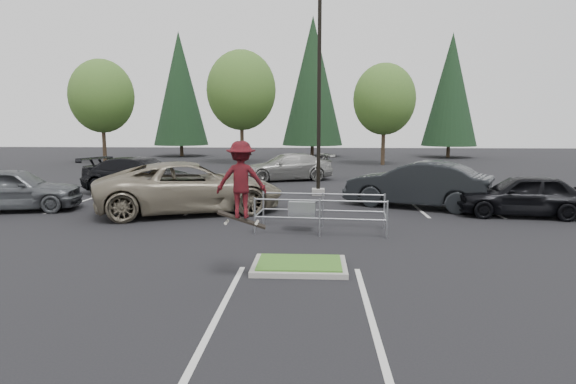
# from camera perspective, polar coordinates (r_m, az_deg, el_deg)

# --- Properties ---
(ground) EXTENTS (120.00, 120.00, 0.00)m
(ground) POSITION_cam_1_polar(r_m,az_deg,el_deg) (11.46, 1.37, -9.03)
(ground) COLOR black
(ground) RESTS_ON ground
(grass_median) EXTENTS (2.20, 1.60, 0.16)m
(grass_median) POSITION_cam_1_polar(r_m,az_deg,el_deg) (11.44, 1.37, -8.66)
(grass_median) COLOR gray
(grass_median) RESTS_ON ground
(stall_lines) EXTENTS (22.62, 17.60, 0.01)m
(stall_lines) POSITION_cam_1_polar(r_m,az_deg,el_deg) (17.39, -2.43, -3.13)
(stall_lines) COLOR silver
(stall_lines) RESTS_ON ground
(light_pole) EXTENTS (0.70, 0.60, 10.12)m
(light_pole) POSITION_cam_1_polar(r_m,az_deg,el_deg) (22.99, 3.70, 10.98)
(light_pole) COLOR gray
(light_pole) RESTS_ON ground
(decid_a) EXTENTS (5.44, 5.44, 8.91)m
(decid_a) POSITION_cam_1_polar(r_m,az_deg,el_deg) (44.97, -21.19, 10.30)
(decid_a) COLOR #38281C
(decid_a) RESTS_ON ground
(decid_b) EXTENTS (5.89, 5.89, 9.64)m
(decid_b) POSITION_cam_1_polar(r_m,az_deg,el_deg) (42.06, -5.55, 11.62)
(decid_b) COLOR #38281C
(decid_b) RESTS_ON ground
(decid_c) EXTENTS (5.12, 5.12, 8.38)m
(decid_c) POSITION_cam_1_polar(r_m,az_deg,el_deg) (41.22, 11.32, 10.48)
(decid_c) COLOR #38281C
(decid_c) RESTS_ON ground
(conif_a) EXTENTS (5.72, 5.72, 13.00)m
(conif_a) POSITION_cam_1_polar(r_m,az_deg,el_deg) (53.07, -12.70, 11.84)
(conif_a) COLOR #38281C
(conif_a) RESTS_ON ground
(conif_b) EXTENTS (6.38, 6.38, 14.50)m
(conif_b) POSITION_cam_1_polar(r_m,az_deg,el_deg) (51.65, 2.94, 12.97)
(conif_b) COLOR #38281C
(conif_b) RESTS_ON ground
(conif_c) EXTENTS (5.50, 5.50, 12.50)m
(conif_c) POSITION_cam_1_polar(r_m,az_deg,el_deg) (52.38, 18.75, 11.40)
(conif_c) COLOR #38281C
(conif_c) RESTS_ON ground
(cart_corral) EXTENTS (4.15, 1.78, 1.15)m
(cart_corral) POSITION_cam_1_polar(r_m,az_deg,el_deg) (15.22, 2.25, -1.98)
(cart_corral) COLOR #989AA1
(cart_corral) RESTS_ON ground
(skateboarder) EXTENTS (1.09, 0.69, 1.86)m
(skateboarder) POSITION_cam_1_polar(r_m,az_deg,el_deg) (10.14, -5.58, 1.40)
(skateboarder) COLOR black
(skateboarder) RESTS_ON ground
(car_l_tan) EXTENTS (7.72, 5.46, 1.96)m
(car_l_tan) POSITION_cam_1_polar(r_m,az_deg,el_deg) (18.75, -11.76, 0.54)
(car_l_tan) COLOR #7B715D
(car_l_tan) RESTS_ON ground
(car_l_black) EXTENTS (6.72, 4.39, 1.81)m
(car_l_black) POSITION_cam_1_polar(r_m,az_deg,el_deg) (24.08, -17.05, 1.80)
(car_l_black) COLOR black
(car_l_black) RESTS_ON ground
(car_l_grey) EXTENTS (5.37, 3.14, 1.72)m
(car_l_grey) POSITION_cam_1_polar(r_m,az_deg,el_deg) (21.66, -29.94, 0.30)
(car_l_grey) COLOR #4C4F53
(car_l_grey) RESTS_ON ground
(car_r_charc) EXTENTS (6.04, 4.22, 1.89)m
(car_r_charc) POSITION_cam_1_polar(r_m,az_deg,el_deg) (20.28, 15.04, 0.89)
(car_r_charc) COLOR black
(car_r_charc) RESTS_ON ground
(car_r_black) EXTENTS (4.83, 2.43, 1.58)m
(car_r_black) POSITION_cam_1_polar(r_m,az_deg,el_deg) (19.68, 26.09, -0.32)
(car_r_black) COLOR black
(car_r_black) RESTS_ON ground
(car_far_silver) EXTENTS (6.04, 3.98, 1.63)m
(car_far_silver) POSITION_cam_1_polar(r_m,az_deg,el_deg) (29.15, 0.02, 2.99)
(car_far_silver) COLOR gray
(car_far_silver) RESTS_ON ground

